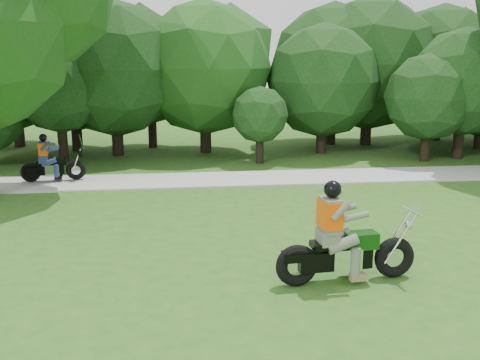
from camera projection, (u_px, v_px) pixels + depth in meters
name	position (u px, v px, depth m)	size (l,w,h in m)	color
ground	(403.00, 264.00, 10.94)	(100.00, 100.00, 0.00)	#265919
walkway	(308.00, 177.00, 18.67)	(60.00, 2.20, 0.06)	#ABABA5
tree_line	(321.00, 71.00, 24.22)	(39.59, 11.34, 6.94)	black
chopper_motorcycle	(340.00, 245.00, 9.90)	(2.76, 0.80, 1.97)	black
touring_motorcycle	(49.00, 164.00, 17.81)	(2.11, 0.80, 1.61)	black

